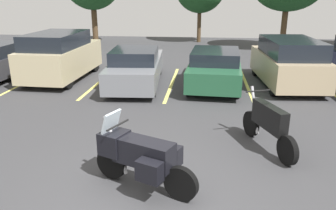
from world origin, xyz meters
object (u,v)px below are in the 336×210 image
object	(u,v)px
motorcycle_second	(268,124)
car_green	(215,67)
motorcycle_touring	(140,155)
car_champagne	(61,56)
car_tan	(288,62)
car_grey	(136,67)

from	to	relation	value
motorcycle_second	car_green	bearing A→B (deg)	101.29
motorcycle_touring	car_champagne	distance (m)	9.03
car_champagne	car_tan	world-z (taller)	car_champagne
car_champagne	car_grey	size ratio (longest dim) A/B	0.87
car_green	car_tan	xyz separation A→B (m)	(2.75, 0.28, 0.21)
car_green	car_tan	bearing A→B (deg)	5.88
motorcycle_second	car_tan	xyz separation A→B (m)	(1.66, 5.75, 0.31)
motorcycle_second	car_champagne	distance (m)	9.31
car_grey	motorcycle_second	bearing A→B (deg)	-51.87
car_champagne	car_grey	world-z (taller)	car_champagne
motorcycle_touring	car_green	xyz separation A→B (m)	(1.50, 7.41, 0.05)
car_tan	car_champagne	bearing A→B (deg)	-179.96
motorcycle_touring	car_tan	xyz separation A→B (m)	(4.25, 7.69, 0.26)
car_champagne	car_green	world-z (taller)	car_champagne
car_green	car_tan	size ratio (longest dim) A/B	1.07
motorcycle_touring	motorcycle_second	size ratio (longest dim) A/B	0.97
motorcycle_second	car_tan	distance (m)	5.99
car_green	car_tan	distance (m)	2.77
car_grey	car_tan	distance (m)	5.79
motorcycle_touring	car_green	size ratio (longest dim) A/B	0.42
motorcycle_second	car_green	size ratio (longest dim) A/B	0.44
car_grey	car_tan	xyz separation A→B (m)	(5.76, 0.52, 0.22)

